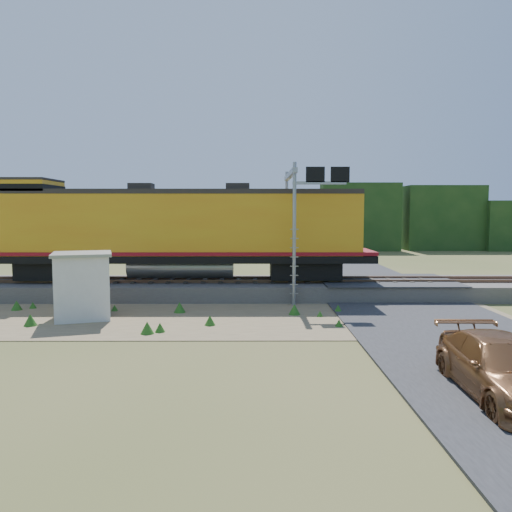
{
  "coord_description": "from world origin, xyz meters",
  "views": [
    {
      "loc": [
        -0.07,
        -20.41,
        4.45
      ],
      "look_at": [
        0.03,
        3.0,
        2.4
      ],
      "focal_mm": 35.0,
      "sensor_mm": 36.0,
      "label": 1
    }
  ],
  "objects_px": {
    "signal_gantry": "(298,199)",
    "car": "(502,368)",
    "locomotive": "(175,230)",
    "shed": "(83,285)"
  },
  "relations": [
    {
      "from": "locomotive",
      "to": "signal_gantry",
      "type": "distance_m",
      "value": 6.66
    },
    {
      "from": "locomotive",
      "to": "shed",
      "type": "bearing_deg",
      "value": -117.57
    },
    {
      "from": "car",
      "to": "locomotive",
      "type": "bearing_deg",
      "value": 126.22
    },
    {
      "from": "signal_gantry",
      "to": "car",
      "type": "distance_m",
      "value": 15.19
    },
    {
      "from": "signal_gantry",
      "to": "car",
      "type": "relative_size",
      "value": 1.38
    },
    {
      "from": "shed",
      "to": "signal_gantry",
      "type": "distance_m",
      "value": 11.32
    },
    {
      "from": "shed",
      "to": "car",
      "type": "distance_m",
      "value": 15.95
    },
    {
      "from": "locomotive",
      "to": "signal_gantry",
      "type": "xyz_separation_m",
      "value": [
        6.44,
        -0.66,
        1.58
      ]
    },
    {
      "from": "locomotive",
      "to": "shed",
      "type": "xyz_separation_m",
      "value": [
        -2.98,
        -5.71,
        -2.13
      ]
    },
    {
      "from": "locomotive",
      "to": "signal_gantry",
      "type": "height_order",
      "value": "signal_gantry"
    }
  ]
}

